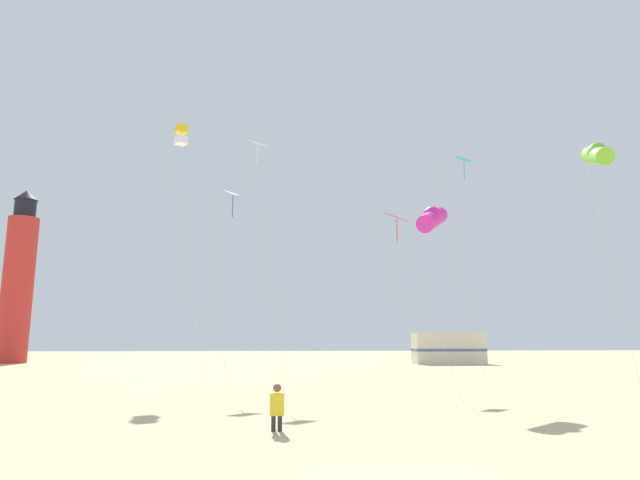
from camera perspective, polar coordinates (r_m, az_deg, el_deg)
name	(u,v)px	position (r m, az deg, el deg)	size (l,w,h in m)	color
kite_flyer_standing	(277,407)	(13.91, -4.51, -16.90)	(0.34, 0.51, 1.16)	yellow
kite_diamond_scarlet	(397,223)	(26.83, 8.01, 1.74)	(2.01, 1.76, 8.28)	silver
kite_tube_lime	(597,155)	(25.17, 26.88, 7.93)	(1.55, 2.59, 10.31)	silver
kite_diamond_white	(258,154)	(29.84, -6.45, 8.89)	(2.37, 2.31, 12.84)	silver
kite_tube_magenta	(432,218)	(22.49, 11.60, 2.21)	(2.62, 2.89, 7.71)	silver
kite_diamond_cyan	(463,169)	(32.87, 14.67, 7.12)	(2.56, 2.56, 12.70)	silver
kite_box_gold	(181,135)	(32.90, -14.24, 10.50)	(2.57, 2.33, 14.33)	silver
kite_diamond_blue	(232,201)	(27.49, -9.15, 4.01)	(1.79, 1.79, 9.54)	silver
lighthouse_distant	(18,280)	(60.50, -28.90, -3.68)	(2.80, 2.80, 16.80)	red
rv_van_cream	(448,348)	(52.44, 13.21, -10.93)	(6.47, 2.42, 2.80)	beige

